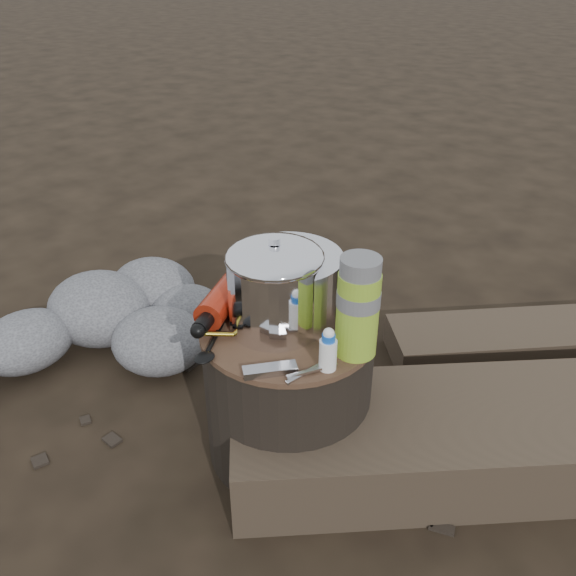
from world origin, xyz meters
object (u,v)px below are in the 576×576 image
Objects in this scene: camping_pot at (275,286)px; travel_mug at (358,290)px; stump at (288,390)px; thermos at (358,307)px; fuel_bottle at (226,295)px.

travel_mug is at bearing 53.55° from camping_pot.
camping_pot reaches higher than travel_mug.
travel_mug is (0.09, 0.15, 0.26)m from stump.
camping_pot is 0.20m from travel_mug.
camping_pot is at bearing -169.96° from thermos.
travel_mug is (-0.08, 0.12, -0.04)m from thermos.
thermos is at bearing -14.02° from fuel_bottle.
thermos is at bearing 7.08° from stump.
thermos reaches higher than camping_pot.
stump is 1.80× the size of thermos.
thermos is at bearing -57.53° from travel_mug.
travel_mug is at bearing 11.36° from fuel_bottle.
camping_pot reaches higher than fuel_bottle.
stump is at bearing -172.92° from thermos.
camping_pot is 1.57× the size of travel_mug.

